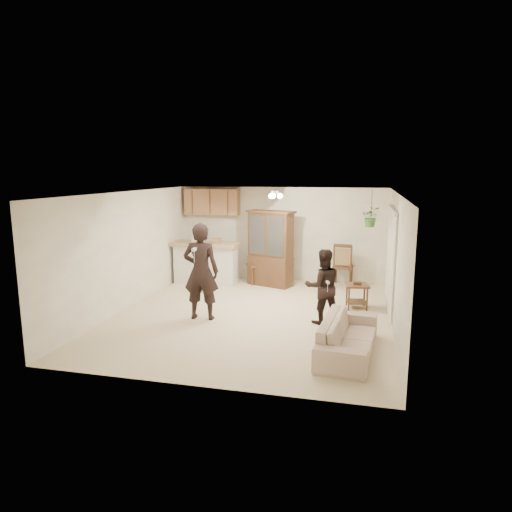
% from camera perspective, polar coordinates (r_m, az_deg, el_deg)
% --- Properties ---
extents(floor, '(6.50, 6.50, 0.00)m').
position_cam_1_polar(floor, '(9.47, -0.38, -7.38)').
color(floor, beige).
rests_on(floor, ground).
extents(ceiling, '(5.50, 6.50, 0.02)m').
position_cam_1_polar(ceiling, '(9.02, -0.40, 7.91)').
color(ceiling, white).
rests_on(ceiling, wall_back).
extents(wall_back, '(5.50, 0.02, 2.50)m').
position_cam_1_polar(wall_back, '(12.30, 3.25, 2.76)').
color(wall_back, white).
rests_on(wall_back, ground).
extents(wall_front, '(5.50, 0.02, 2.50)m').
position_cam_1_polar(wall_front, '(6.13, -7.71, -5.32)').
color(wall_front, white).
rests_on(wall_front, ground).
extents(wall_left, '(0.02, 6.50, 2.50)m').
position_cam_1_polar(wall_left, '(10.17, -15.61, 0.73)').
color(wall_left, white).
rests_on(wall_left, ground).
extents(wall_right, '(0.02, 6.50, 2.50)m').
position_cam_1_polar(wall_right, '(8.92, 17.03, -0.68)').
color(wall_right, white).
rests_on(wall_right, ground).
extents(breakfast_bar, '(1.60, 0.55, 1.00)m').
position_cam_1_polar(breakfast_bar, '(12.04, -6.26, -1.08)').
color(breakfast_bar, silver).
rests_on(breakfast_bar, floor).
extents(bar_top, '(1.75, 0.70, 0.08)m').
position_cam_1_polar(bar_top, '(11.94, -6.31, 1.51)').
color(bar_top, tan).
rests_on(bar_top, breakfast_bar).
extents(upper_cabinets, '(1.50, 0.34, 0.70)m').
position_cam_1_polar(upper_cabinets, '(12.52, -5.51, 6.78)').
color(upper_cabinets, brown).
rests_on(upper_cabinets, wall_back).
extents(vertical_blinds, '(0.06, 2.30, 2.10)m').
position_cam_1_polar(vertical_blinds, '(9.83, 16.45, -0.53)').
color(vertical_blinds, beige).
rests_on(vertical_blinds, wall_right).
extents(ceiling_fixture, '(0.36, 0.36, 0.20)m').
position_cam_1_polar(ceiling_fixture, '(10.15, 2.35, 7.64)').
color(ceiling_fixture, beige).
rests_on(ceiling_fixture, ceiling).
extents(hanging_plant, '(0.43, 0.37, 0.48)m').
position_cam_1_polar(hanging_plant, '(11.20, 14.19, 4.78)').
color(hanging_plant, '#2F6227').
rests_on(hanging_plant, ceiling).
extents(plant_cord, '(0.01, 0.01, 0.65)m').
position_cam_1_polar(plant_cord, '(11.17, 14.26, 6.43)').
color(plant_cord, black).
rests_on(plant_cord, ceiling).
extents(sofa, '(0.89, 1.93, 0.73)m').
position_cam_1_polar(sofa, '(7.60, 11.45, -9.29)').
color(sofa, beige).
rests_on(sofa, floor).
extents(adult, '(0.69, 0.49, 1.80)m').
position_cam_1_polar(adult, '(9.08, -6.88, -2.35)').
color(adult, black).
rests_on(adult, floor).
extents(child, '(0.79, 0.70, 1.35)m').
position_cam_1_polar(child, '(8.91, 8.34, -4.13)').
color(child, black).
rests_on(child, floor).
extents(china_hutch, '(1.31, 0.86, 1.94)m').
position_cam_1_polar(china_hutch, '(11.67, 1.82, 0.89)').
color(china_hutch, '#361F13').
rests_on(china_hutch, floor).
extents(side_table, '(0.55, 0.55, 0.58)m').
position_cam_1_polar(side_table, '(10.10, 12.48, -4.88)').
color(side_table, '#361F13').
rests_on(side_table, floor).
extents(chair_bar, '(0.41, 0.41, 0.91)m').
position_cam_1_polar(chair_bar, '(12.06, -6.04, -2.25)').
color(chair_bar, '#361F13').
rests_on(chair_bar, floor).
extents(chair_hutch_left, '(0.66, 0.66, 1.10)m').
position_cam_1_polar(chair_hutch_left, '(12.01, 0.16, -1.97)').
color(chair_hutch_left, '#361F13').
rests_on(chair_hutch_left, floor).
extents(chair_hutch_right, '(0.53, 0.53, 1.11)m').
position_cam_1_polar(chair_hutch_right, '(11.99, 10.82, -2.17)').
color(chair_hutch_right, '#361F13').
rests_on(chair_hutch_right, floor).
extents(controller_adult, '(0.07, 0.17, 0.05)m').
position_cam_1_polar(controller_adult, '(8.54, -7.76, 0.80)').
color(controller_adult, silver).
rests_on(controller_adult, adult).
extents(controller_child, '(0.08, 0.13, 0.04)m').
position_cam_1_polar(controller_child, '(8.54, 8.95, -3.27)').
color(controller_child, silver).
rests_on(controller_child, child).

